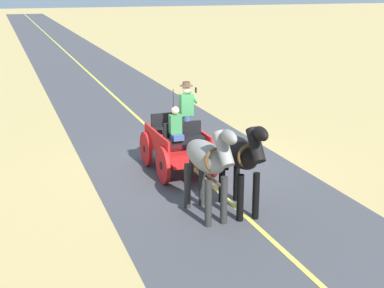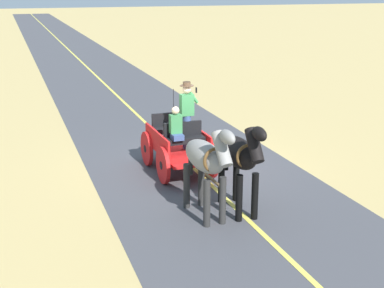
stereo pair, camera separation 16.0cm
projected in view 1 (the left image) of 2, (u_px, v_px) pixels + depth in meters
name	position (u px, v px, depth m)	size (l,w,h in m)	color
ground_plane	(190.00, 166.00, 15.28)	(200.00, 200.00, 0.00)	tan
road_surface	(190.00, 166.00, 15.28)	(5.64, 160.00, 0.01)	#424247
road_centre_stripe	(190.00, 166.00, 15.28)	(0.12, 160.00, 0.00)	#DBCC4C
horse_drawn_carriage	(178.00, 143.00, 14.58)	(1.45, 4.51, 2.50)	red
horse_near_side	(241.00, 156.00, 11.85)	(0.61, 2.13, 2.21)	black
horse_off_side	(208.00, 160.00, 11.58)	(0.68, 2.14, 2.21)	gray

